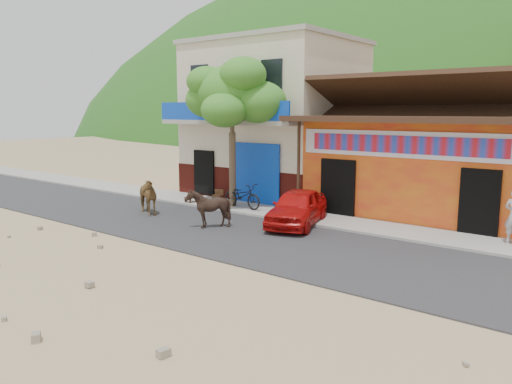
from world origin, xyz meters
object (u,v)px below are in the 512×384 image
tree (232,132)px  cafe_chair_right (190,193)px  cafe_chair_left (218,190)px  scooter (242,196)px  cow_dark (208,208)px  red_car (297,207)px  cow_tan (145,196)px

tree → cafe_chair_right: size_ratio=7.27×
cafe_chair_left → scooter: bearing=-41.1°
cow_dark → cafe_chair_right: size_ratio=1.64×
red_car → cafe_chair_left: 5.46m
cow_tan → cafe_chair_right: size_ratio=2.02×
cafe_chair_right → red_car: bearing=-0.9°
cafe_chair_left → red_car: bearing=-38.1°
cafe_chair_left → cafe_chair_right: cafe_chair_left is taller
tree → cow_tan: (-1.92, -2.97, -2.38)m
cafe_chair_left → cafe_chair_right: 1.26m
scooter → cafe_chair_right: scooter is taller
cow_dark → red_car: size_ratio=0.37×
cow_dark → scooter: size_ratio=0.71×
tree → scooter: size_ratio=3.13×
red_car → cafe_chair_left: red_car is taller
cow_dark → red_car: (2.17, 2.19, -0.05)m
cow_tan → red_car: cow_tan is taller
tree → cow_tan: bearing=-122.8°
cow_dark → scooter: cow_dark is taller
red_car → cafe_chair_right: 5.80m
cow_tan → scooter: bearing=-22.7°
cafe_chair_right → cafe_chair_left: bearing=67.4°
cow_tan → red_car: bearing=-52.3°
cafe_chair_right → tree: bearing=18.3°
cow_tan → cafe_chair_left: 3.64m
red_car → scooter: bearing=147.5°
cow_dark → cafe_chair_right: cow_dark is taller
red_car → scooter: (-3.21, 0.89, -0.05)m
tree → cow_tan: tree is taller
cow_tan → cafe_chair_right: 2.48m
tree → cow_dark: (1.64, -3.19, -2.40)m
tree → red_car: tree is taller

